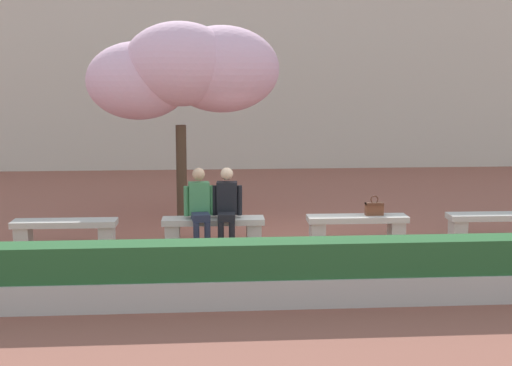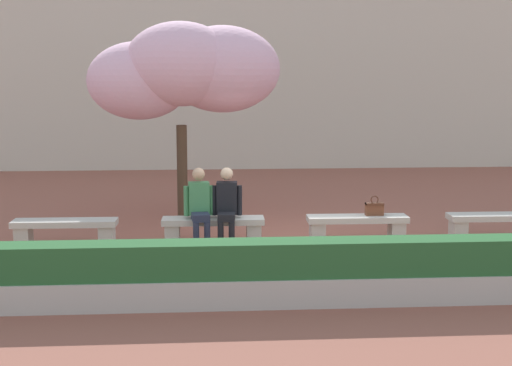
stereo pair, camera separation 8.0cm
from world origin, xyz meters
name	(u,v)px [view 1 (the left image)]	position (x,y,z in m)	size (l,w,h in m)	color
ground_plane	(286,243)	(0.00, 0.00, 0.00)	(100.00, 100.00, 0.00)	#8E5142
building_facade	(245,37)	(0.00, 11.48, 4.00)	(28.00, 4.00, 8.00)	beige
stone_bench_west_end	(65,229)	(-3.66, 0.00, 0.30)	(1.71, 0.44, 0.45)	#BCB7AD
stone_bench_near_west	(213,227)	(-1.22, 0.00, 0.30)	(1.71, 0.44, 0.45)	#BCB7AD
stone_bench_center	(357,224)	(1.22, 0.00, 0.30)	(1.71, 0.44, 0.45)	#BCB7AD
stone_bench_near_east	(497,222)	(3.66, 0.00, 0.30)	(1.71, 0.44, 0.45)	#BCB7AD
person_seated_left	(200,204)	(-1.44, -0.05, 0.70)	(0.51, 0.71, 1.29)	black
person_seated_right	(227,204)	(-0.99, -0.05, 0.70)	(0.51, 0.70, 1.29)	black
handbag	(374,208)	(1.51, 0.03, 0.58)	(0.30, 0.15, 0.34)	brown
cherry_tree_main	(185,71)	(-1.70, 2.28, 2.88)	(3.74, 2.21, 3.82)	#473323
planter_hedge_foreground	(316,273)	(0.00, -3.19, 0.39)	(13.33, 0.50, 0.80)	#BCB7AD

